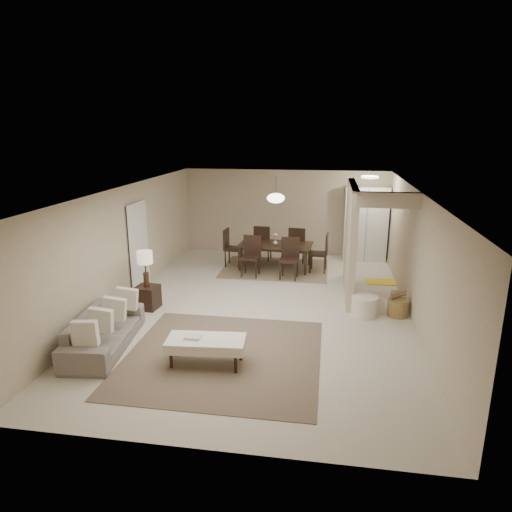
% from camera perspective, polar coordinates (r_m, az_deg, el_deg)
% --- Properties ---
extents(floor, '(9.00, 9.00, 0.00)m').
position_cam_1_polar(floor, '(9.73, 0.89, -6.47)').
color(floor, beige).
rests_on(floor, ground).
extents(ceiling, '(9.00, 9.00, 0.00)m').
position_cam_1_polar(ceiling, '(9.08, 0.96, 8.30)').
color(ceiling, white).
rests_on(ceiling, back_wall).
extents(back_wall, '(6.00, 0.00, 6.00)m').
position_cam_1_polar(back_wall, '(13.69, 3.61, 5.48)').
color(back_wall, tan).
rests_on(back_wall, floor).
extents(left_wall, '(0.00, 9.00, 9.00)m').
position_cam_1_polar(left_wall, '(10.18, -16.04, 1.32)').
color(left_wall, tan).
rests_on(left_wall, floor).
extents(right_wall, '(0.00, 9.00, 9.00)m').
position_cam_1_polar(right_wall, '(9.40, 19.34, -0.12)').
color(right_wall, tan).
rests_on(right_wall, floor).
extents(partition, '(0.15, 2.50, 2.50)m').
position_cam_1_polar(partition, '(10.47, 11.72, 2.00)').
color(partition, tan).
rests_on(partition, floor).
extents(doorway, '(0.04, 0.90, 2.04)m').
position_cam_1_polar(doorway, '(10.75, -14.48, 0.92)').
color(doorway, black).
rests_on(doorway, floor).
extents(pantry_cabinet, '(1.20, 0.55, 2.10)m').
position_cam_1_polar(pantry_cabinet, '(13.37, 13.55, 3.95)').
color(pantry_cabinet, white).
rests_on(pantry_cabinet, floor).
extents(flush_light, '(0.44, 0.44, 0.05)m').
position_cam_1_polar(flush_light, '(12.22, 14.05, 9.55)').
color(flush_light, white).
rests_on(flush_light, ceiling).
extents(living_rug, '(3.20, 3.20, 0.01)m').
position_cam_1_polar(living_rug, '(7.80, -4.14, -12.34)').
color(living_rug, brown).
rests_on(living_rug, floor).
extents(sofa, '(2.17, 1.05, 0.61)m').
position_cam_1_polar(sofa, '(8.36, -18.48, -8.88)').
color(sofa, slate).
rests_on(sofa, floor).
extents(ottoman_bench, '(1.29, 0.67, 0.45)m').
position_cam_1_polar(ottoman_bench, '(7.43, -6.26, -10.86)').
color(ottoman_bench, silver).
rests_on(ottoman_bench, living_rug).
extents(side_table, '(0.48, 0.48, 0.49)m').
position_cam_1_polar(side_table, '(9.88, -13.41, -5.03)').
color(side_table, black).
rests_on(side_table, floor).
extents(table_lamp, '(0.32, 0.32, 0.76)m').
position_cam_1_polar(table_lamp, '(9.63, -13.71, -0.54)').
color(table_lamp, '#482F1E').
rests_on(table_lamp, side_table).
extents(round_pouf, '(0.52, 0.52, 0.41)m').
position_cam_1_polar(round_pouf, '(9.51, 13.37, -6.13)').
color(round_pouf, silver).
rests_on(round_pouf, floor).
extents(wicker_basket, '(0.52, 0.52, 0.35)m').
position_cam_1_polar(wicker_basket, '(9.69, 17.31, -6.19)').
color(wicker_basket, olive).
rests_on(wicker_basket, floor).
extents(dining_rug, '(2.80, 2.10, 0.01)m').
position_cam_1_polar(dining_rug, '(12.35, 2.39, -1.59)').
color(dining_rug, '#827150').
rests_on(dining_rug, floor).
extents(dining_table, '(2.00, 1.21, 0.68)m').
position_cam_1_polar(dining_table, '(12.25, 2.41, -0.09)').
color(dining_table, black).
rests_on(dining_table, dining_rug).
extents(dining_chairs, '(2.79, 2.09, 1.03)m').
position_cam_1_polar(dining_chairs, '(12.20, 2.41, 0.70)').
color(dining_chairs, black).
rests_on(dining_chairs, dining_rug).
extents(vase, '(0.16, 0.16, 0.13)m').
position_cam_1_polar(vase, '(12.15, 2.43, 1.75)').
color(vase, silver).
rests_on(vase, dining_table).
extents(yellow_mat, '(0.82, 0.52, 0.01)m').
position_cam_1_polar(yellow_mat, '(11.70, 15.57, -3.15)').
color(yellow_mat, yellow).
rests_on(yellow_mat, floor).
extents(pendant_light, '(0.46, 0.46, 0.71)m').
position_cam_1_polar(pendant_light, '(11.92, 2.49, 7.24)').
color(pendant_light, '#482F1E').
rests_on(pendant_light, ceiling).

